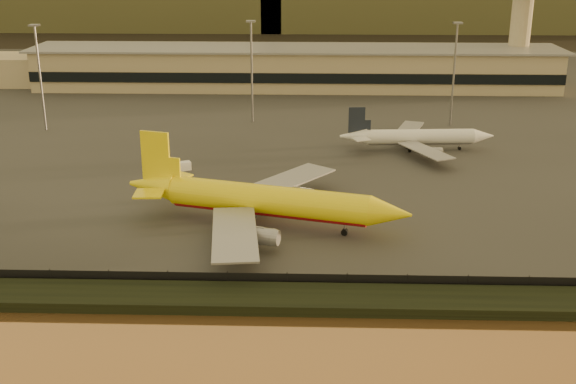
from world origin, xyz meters
The scene contains 11 objects.
ground centered at (0.00, 0.00, 0.00)m, with size 900.00×900.00×0.00m, color black.
embankment centered at (0.00, -17.00, 0.70)m, with size 320.00×7.00×1.40m, color black.
tarmac centered at (0.00, 95.00, 0.10)m, with size 320.00×220.00×0.20m, color #2D2D2D.
perimeter_fence centered at (0.00, -13.00, 1.30)m, with size 300.00×0.05×2.20m, color black.
terminal_building centered at (-14.52, 125.55, 6.25)m, with size 202.00×25.00×12.60m.
control_tower centered at (70.00, 131.00, 21.66)m, with size 11.20×11.20×35.50m.
apron_light_masts centered at (15.00, 75.00, 15.70)m, with size 152.20×12.20×25.40m.
dhl_cargo_jet centered at (-2.58, 9.33, 4.50)m, with size 47.50×45.49×14.39m.
white_narrowbody_jet centered at (28.42, 54.79, 3.14)m, with size 34.28×33.38×9.85m.
gse_vehicle_yellow centered at (0.21, 25.68, 1.11)m, with size 4.05×1.82×1.82m, color yellow.
gse_vehicle_white centered at (-21.15, 38.56, 1.04)m, with size 3.75×1.69×1.69m, color white.
Camera 1 is at (4.91, -99.93, 44.58)m, focal length 45.00 mm.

